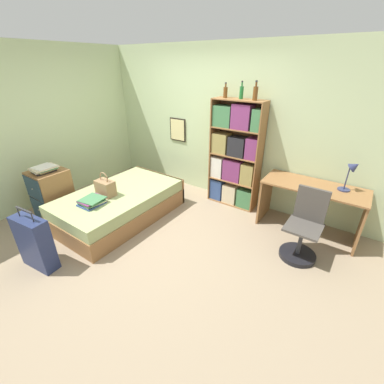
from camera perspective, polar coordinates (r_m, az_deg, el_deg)
The scene contains 16 objects.
ground_plane at distance 4.01m, azimuth -9.05°, elevation -8.30°, with size 14.00×14.00×0.00m, color gray.
wall_back at distance 4.74m, azimuth 4.29°, elevation 14.75°, with size 10.00×0.09×2.60m.
wall_left at distance 5.22m, azimuth -28.68°, elevation 12.77°, with size 0.06×10.00×2.60m.
bed at distance 4.34m, azimuth -15.55°, elevation -2.59°, with size 1.16×1.95×0.46m.
handbag at distance 4.12m, azimuth -18.69°, elevation 0.94°, with size 0.30×0.18×0.38m.
book_stack_on_bed at distance 3.96m, azimuth -21.35°, elevation -1.95°, with size 0.34×0.35×0.09m.
suitcase at distance 3.68m, azimuth -31.52°, elevation -9.63°, with size 0.50×0.24×0.82m.
dresser at distance 4.74m, azimuth -28.67°, elevation -0.27°, with size 0.50×0.53×0.78m.
magazine_pile_on_dresser at distance 4.56m, azimuth -29.99°, elevation 4.45°, with size 0.31×0.36×0.09m.
bookcase at distance 4.41m, azimuth 9.46°, elevation 7.63°, with size 0.85×0.31×1.79m.
bottle_green at distance 4.30m, azimuth 7.43°, elevation 21.17°, with size 0.06×0.06×0.23m.
bottle_brown at distance 4.19m, azimuth 10.94°, elevation 20.96°, with size 0.06×0.06×0.26m.
bottle_clear at distance 4.07m, azimuth 13.91°, elevation 20.60°, with size 0.07×0.07×0.27m.
desk at distance 4.07m, azimuth 25.02°, elevation -1.43°, with size 1.37×0.59×0.75m.
desk_lamp at distance 3.93m, azimuth 32.09°, elevation 4.02°, with size 0.21×0.15×0.44m.
desk_chair at distance 3.62m, azimuth 23.27°, elevation -8.97°, with size 0.46×0.46×0.93m.
Camera 1 is at (2.37, -2.30, 2.29)m, focal length 24.00 mm.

